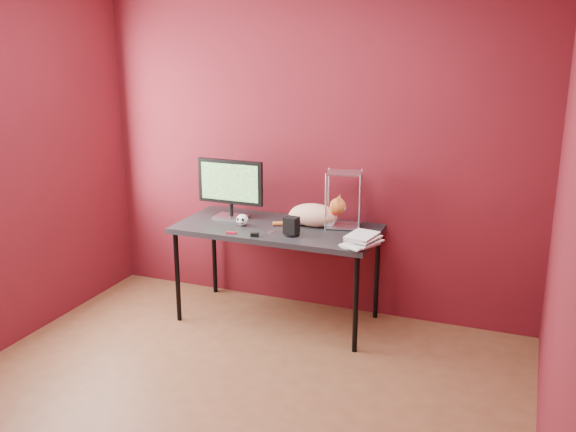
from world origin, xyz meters
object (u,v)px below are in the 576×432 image
at_px(desk, 277,233).
at_px(monitor, 230,186).
at_px(book_stack, 354,176).
at_px(skull_mug, 242,220).
at_px(cat, 314,215).
at_px(speaker, 291,227).

xyz_separation_m(desk, monitor, (-0.42, 0.07, 0.31)).
bearing_deg(desk, book_stack, -15.83).
bearing_deg(skull_mug, cat, 16.70).
height_order(desk, skull_mug, skull_mug).
bearing_deg(skull_mug, speaker, -14.91).
relative_size(monitor, book_stack, 0.56).
distance_m(desk, cat, 0.31).
bearing_deg(book_stack, desk, 164.17).
relative_size(speaker, book_stack, 0.14).
relative_size(skull_mug, book_stack, 0.10).
distance_m(monitor, book_stack, 1.10).
xyz_separation_m(monitor, speaker, (0.59, -0.24, -0.20)).
xyz_separation_m(cat, skull_mug, (-0.50, -0.18, -0.04)).
bearing_deg(cat, desk, -159.59).
bearing_deg(monitor, skull_mug, -42.01).
bearing_deg(desk, speaker, -43.28).
bearing_deg(book_stack, speaker, 178.35).
distance_m(speaker, book_stack, 0.61).
height_order(monitor, skull_mug, monitor).
bearing_deg(speaker, skull_mug, 176.14).
bearing_deg(cat, monitor, -179.50).
bearing_deg(speaker, book_stack, 6.00).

